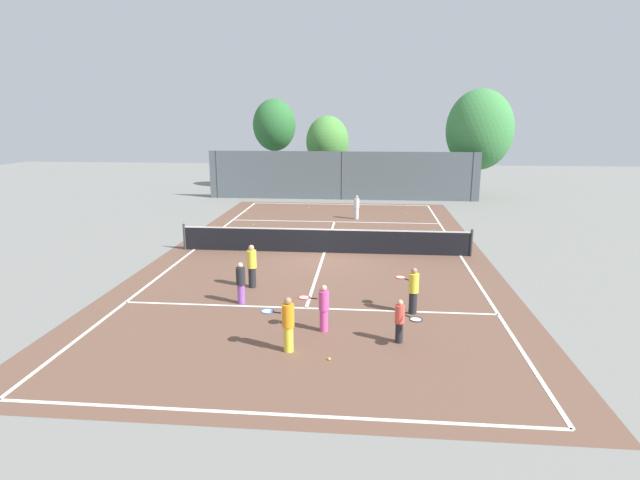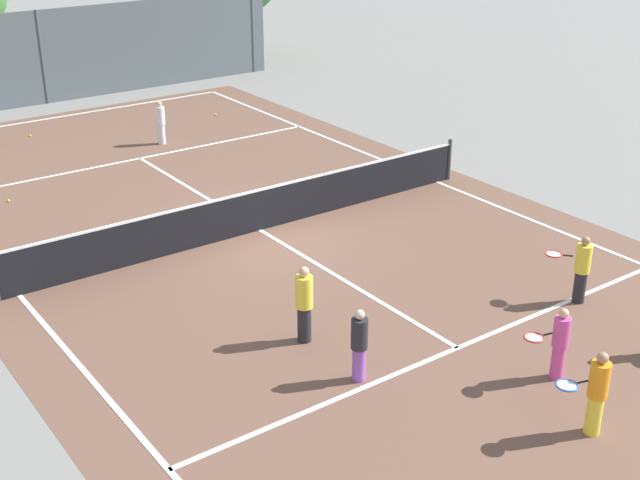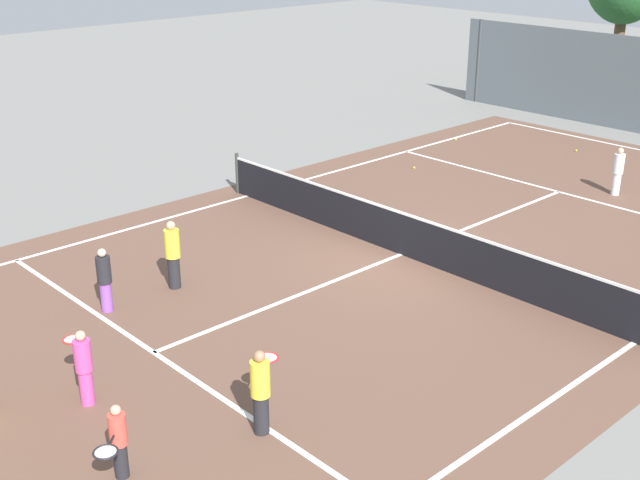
{
  "view_description": "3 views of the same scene",
  "coord_description": "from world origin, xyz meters",
  "px_view_note": "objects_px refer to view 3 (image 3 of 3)",
  "views": [
    {
      "loc": [
        1.73,
        -20.71,
        5.51
      ],
      "look_at": [
        -0.02,
        -1.77,
        0.96
      ],
      "focal_mm": 29.31,
      "sensor_mm": 36.0,
      "label": 1
    },
    {
      "loc": [
        -9.31,
        -15.22,
        7.62
      ],
      "look_at": [
        -0.4,
        -2.91,
        0.9
      ],
      "focal_mm": 47.54,
      "sensor_mm": 36.0,
      "label": 2
    },
    {
      "loc": [
        11.04,
        -12.77,
        7.09
      ],
      "look_at": [
        -0.33,
        -2.16,
        0.84
      ],
      "focal_mm": 46.1,
      "sensor_mm": 36.0,
      "label": 3
    }
  ],
  "objects_px": {
    "player_6": "(118,441)",
    "tennis_ball_5": "(502,256)",
    "player_2": "(173,254)",
    "tennis_ball_2": "(414,168)",
    "player_0": "(618,171)",
    "tennis_ball_4": "(456,139)",
    "player_1": "(84,366)",
    "ball_crate": "(474,250)",
    "player_3": "(261,390)",
    "player_5": "(105,279)",
    "tennis_ball_0": "(521,291)",
    "tennis_ball_3": "(576,151)"
  },
  "relations": [
    {
      "from": "player_0",
      "to": "player_5",
      "type": "height_order",
      "value": "player_0"
    },
    {
      "from": "tennis_ball_2",
      "to": "tennis_ball_4",
      "type": "bearing_deg",
      "value": 109.08
    },
    {
      "from": "player_2",
      "to": "tennis_ball_2",
      "type": "distance_m",
      "value": 10.05
    },
    {
      "from": "player_0",
      "to": "player_6",
      "type": "distance_m",
      "value": 15.93
    },
    {
      "from": "tennis_ball_2",
      "to": "ball_crate",
      "type": "bearing_deg",
      "value": -37.96
    },
    {
      "from": "player_1",
      "to": "player_3",
      "type": "relative_size",
      "value": 0.93
    },
    {
      "from": "tennis_ball_4",
      "to": "tennis_ball_5",
      "type": "distance_m",
      "value": 9.99
    },
    {
      "from": "player_1",
      "to": "tennis_ball_2",
      "type": "relative_size",
      "value": 19.16
    },
    {
      "from": "player_6",
      "to": "ball_crate",
      "type": "relative_size",
      "value": 2.63
    },
    {
      "from": "player_3",
      "to": "ball_crate",
      "type": "distance_m",
      "value": 7.77
    },
    {
      "from": "ball_crate",
      "to": "tennis_ball_5",
      "type": "height_order",
      "value": "ball_crate"
    },
    {
      "from": "player_2",
      "to": "tennis_ball_3",
      "type": "distance_m",
      "value": 15.01
    },
    {
      "from": "tennis_ball_2",
      "to": "tennis_ball_4",
      "type": "distance_m",
      "value": 3.71
    },
    {
      "from": "tennis_ball_2",
      "to": "tennis_ball_4",
      "type": "relative_size",
      "value": 1.0
    },
    {
      "from": "player_1",
      "to": "tennis_ball_2",
      "type": "distance_m",
      "value": 13.99
    },
    {
      "from": "player_2",
      "to": "tennis_ball_3",
      "type": "height_order",
      "value": "player_2"
    },
    {
      "from": "player_2",
      "to": "ball_crate",
      "type": "relative_size",
      "value": 3.36
    },
    {
      "from": "player_1",
      "to": "tennis_ball_3",
      "type": "distance_m",
      "value": 18.52
    },
    {
      "from": "player_3",
      "to": "player_6",
      "type": "bearing_deg",
      "value": -102.5
    },
    {
      "from": "player_5",
      "to": "tennis_ball_4",
      "type": "distance_m",
      "value": 15.22
    },
    {
      "from": "tennis_ball_3",
      "to": "tennis_ball_0",
      "type": "bearing_deg",
      "value": -64.67
    },
    {
      "from": "ball_crate",
      "to": "player_3",
      "type": "bearing_deg",
      "value": -76.09
    },
    {
      "from": "tennis_ball_3",
      "to": "player_0",
      "type": "bearing_deg",
      "value": -45.69
    },
    {
      "from": "player_6",
      "to": "player_2",
      "type": "bearing_deg",
      "value": 139.56
    },
    {
      "from": "tennis_ball_5",
      "to": "tennis_ball_2",
      "type": "bearing_deg",
      "value": 147.28
    },
    {
      "from": "player_1",
      "to": "player_3",
      "type": "height_order",
      "value": "player_3"
    },
    {
      "from": "player_6",
      "to": "tennis_ball_0",
      "type": "bearing_deg",
      "value": 87.87
    },
    {
      "from": "ball_crate",
      "to": "tennis_ball_0",
      "type": "distance_m",
      "value": 1.89
    },
    {
      "from": "player_0",
      "to": "player_5",
      "type": "bearing_deg",
      "value": -103.06
    },
    {
      "from": "tennis_ball_5",
      "to": "tennis_ball_0",
      "type": "bearing_deg",
      "value": -42.34
    },
    {
      "from": "tennis_ball_4",
      "to": "tennis_ball_5",
      "type": "bearing_deg",
      "value": -46.0
    },
    {
      "from": "player_0",
      "to": "player_3",
      "type": "bearing_deg",
      "value": -82.08
    },
    {
      "from": "player_6",
      "to": "tennis_ball_5",
      "type": "height_order",
      "value": "player_6"
    },
    {
      "from": "player_2",
      "to": "tennis_ball_5",
      "type": "bearing_deg",
      "value": 59.44
    },
    {
      "from": "player_2",
      "to": "tennis_ball_4",
      "type": "relative_size",
      "value": 21.69
    },
    {
      "from": "tennis_ball_0",
      "to": "ball_crate",
      "type": "bearing_deg",
      "value": 156.98
    },
    {
      "from": "player_2",
      "to": "tennis_ball_5",
      "type": "relative_size",
      "value": 21.69
    },
    {
      "from": "player_2",
      "to": "tennis_ball_4",
      "type": "height_order",
      "value": "player_2"
    },
    {
      "from": "ball_crate",
      "to": "tennis_ball_3",
      "type": "distance_m",
      "value": 9.8
    },
    {
      "from": "ball_crate",
      "to": "tennis_ball_3",
      "type": "bearing_deg",
      "value": 107.97
    },
    {
      "from": "tennis_ball_5",
      "to": "player_5",
      "type": "bearing_deg",
      "value": -115.28
    },
    {
      "from": "tennis_ball_0",
      "to": "tennis_ball_5",
      "type": "xyz_separation_m",
      "value": [
        -1.31,
        1.19,
        0.0
      ]
    },
    {
      "from": "ball_crate",
      "to": "tennis_ball_5",
      "type": "distance_m",
      "value": 0.64
    },
    {
      "from": "player_5",
      "to": "tennis_ball_2",
      "type": "height_order",
      "value": "player_5"
    },
    {
      "from": "ball_crate",
      "to": "tennis_ball_5",
      "type": "relative_size",
      "value": 6.45
    },
    {
      "from": "player_5",
      "to": "tennis_ball_3",
      "type": "distance_m",
      "value": 16.53
    },
    {
      "from": "tennis_ball_3",
      "to": "tennis_ball_4",
      "type": "relative_size",
      "value": 1.0
    },
    {
      "from": "player_0",
      "to": "tennis_ball_4",
      "type": "distance_m",
      "value": 6.63
    },
    {
      "from": "player_0",
      "to": "tennis_ball_4",
      "type": "relative_size",
      "value": 19.64
    },
    {
      "from": "player_1",
      "to": "ball_crate",
      "type": "relative_size",
      "value": 2.97
    }
  ]
}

